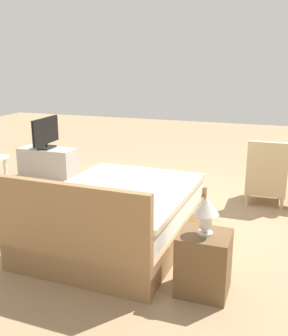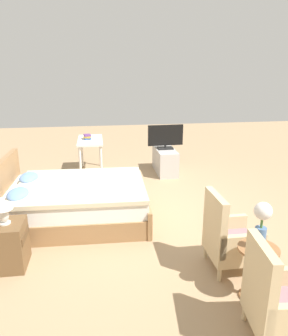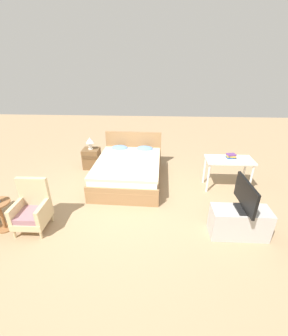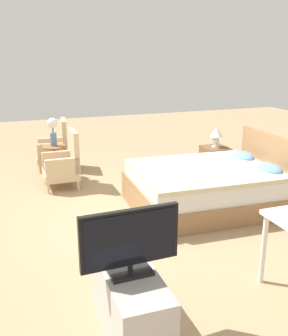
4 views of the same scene
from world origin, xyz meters
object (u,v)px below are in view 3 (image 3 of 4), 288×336
(vanity_desk, at_px, (229,164))
(nightstand, at_px, (92,158))
(side_table, at_px, (0,213))
(book_stack, at_px, (231,156))
(tv_stand, at_px, (239,222))
(armchair_by_window_right, at_px, (32,210))
(table_lamp, at_px, (90,142))
(tv_flatscreen, at_px, (246,196))
(bed, at_px, (129,169))

(vanity_desk, bearing_deg, nightstand, 164.98)
(side_table, relative_size, nightstand, 1.03)
(side_table, bearing_deg, book_stack, 21.43)
(nightstand, xyz_separation_m, tv_stand, (3.20, -2.51, -0.01))
(tv_stand, distance_m, book_stack, 1.75)
(tv_stand, xyz_separation_m, vanity_desk, (0.22, 1.60, 0.36))
(armchair_by_window_right, height_order, side_table, armchair_by_window_right)
(side_table, distance_m, vanity_desk, 4.65)
(table_lamp, relative_size, vanity_desk, 0.32)
(tv_flatscreen, bearing_deg, nightstand, 141.86)
(table_lamp, height_order, tv_stand, table_lamp)
(tv_stand, relative_size, book_stack, 4.52)
(tv_flatscreen, xyz_separation_m, vanity_desk, (0.22, 1.60, -0.17))
(armchair_by_window_right, distance_m, side_table, 0.54)
(nightstand, bearing_deg, armchair_by_window_right, -98.85)
(tv_flatscreen, relative_size, vanity_desk, 0.73)
(tv_flatscreen, height_order, vanity_desk, tv_flatscreen)
(side_table, xyz_separation_m, nightstand, (0.92, 2.58, -0.08))
(nightstand, height_order, book_stack, book_stack)
(side_table, height_order, nightstand, side_table)
(bed, bearing_deg, side_table, -136.82)
(armchair_by_window_right, bearing_deg, table_lamp, 81.15)
(armchair_by_window_right, height_order, vanity_desk, armchair_by_window_right)
(bed, bearing_deg, tv_flatscreen, -41.33)
(side_table, height_order, table_lamp, table_lamp)
(vanity_desk, bearing_deg, bed, 173.97)
(bed, height_order, table_lamp, bed)
(vanity_desk, bearing_deg, armchair_by_window_right, -157.46)
(nightstand, xyz_separation_m, table_lamp, (0.00, 0.00, 0.49))
(side_table, bearing_deg, tv_stand, 0.89)
(armchair_by_window_right, bearing_deg, vanity_desk, 22.54)
(side_table, distance_m, table_lamp, 2.77)
(nightstand, distance_m, table_lamp, 0.49)
(tv_stand, relative_size, vanity_desk, 0.92)
(bed, xyz_separation_m, tv_stand, (2.09, -1.84, -0.04))
(table_lamp, relative_size, book_stack, 1.55)
(armchair_by_window_right, bearing_deg, nightstand, 81.15)
(side_table, bearing_deg, vanity_desk, 20.95)
(table_lamp, bearing_deg, vanity_desk, -15.03)
(table_lamp, bearing_deg, book_stack, -13.98)
(table_lamp, relative_size, tv_stand, 0.34)
(nightstand, bearing_deg, vanity_desk, -15.02)
(vanity_desk, xyz_separation_m, book_stack, (0.04, 0.06, 0.16))
(side_table, bearing_deg, bed, 43.18)
(book_stack, bearing_deg, table_lamp, 166.02)
(armchair_by_window_right, distance_m, book_stack, 4.20)
(side_table, distance_m, tv_stand, 4.12)
(armchair_by_window_right, distance_m, tv_flatscreen, 3.61)
(armchair_by_window_right, bearing_deg, bed, 50.61)
(bed, relative_size, table_lamp, 6.50)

